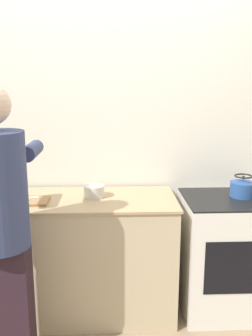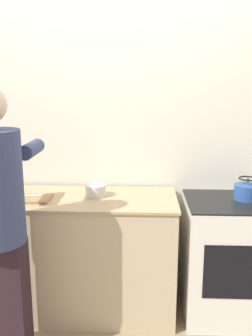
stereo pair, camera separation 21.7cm
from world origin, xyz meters
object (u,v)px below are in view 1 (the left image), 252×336
(cutting_board, at_px, (25,201))
(kettle, at_px, (243,188))
(knife, at_px, (24,198))
(bowl_prep, at_px, (94,191))
(oven, at_px, (223,254))
(person, at_px, (1,224))

(cutting_board, bearing_deg, kettle, 3.62)
(knife, bearing_deg, cutting_board, -80.75)
(bowl_prep, bearing_deg, kettle, -0.23)
(kettle, relative_size, bowl_prep, 1.23)
(oven, height_order, cutting_board, cutting_board)
(person, relative_size, kettle, 9.24)
(person, bearing_deg, oven, 20.30)
(kettle, bearing_deg, bowl_prep, 179.77)
(kettle, bearing_deg, person, -159.98)
(knife, distance_m, bowl_prep, 0.51)
(oven, bearing_deg, bowl_prep, 177.40)
(oven, distance_m, bowl_prep, 1.12)
(person, xyz_separation_m, knife, (0.02, 0.52, -0.01))
(cutting_board, distance_m, knife, 0.03)
(person, relative_size, cutting_board, 5.12)
(cutting_board, relative_size, kettle, 1.80)
(kettle, bearing_deg, oven, -163.18)
(cutting_board, distance_m, kettle, 1.63)
(person, relative_size, knife, 8.58)
(person, bearing_deg, kettle, 20.02)
(person, distance_m, kettle, 1.76)
(cutting_board, distance_m, bowl_prep, 0.51)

